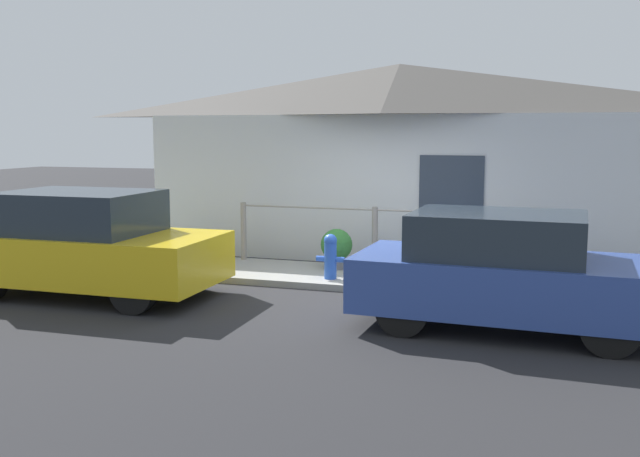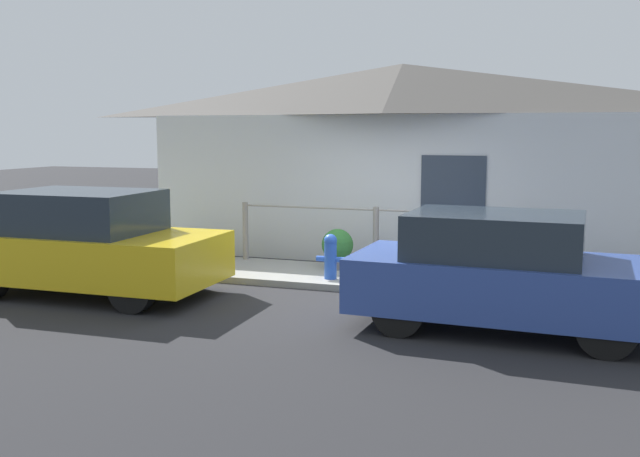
% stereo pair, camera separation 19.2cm
% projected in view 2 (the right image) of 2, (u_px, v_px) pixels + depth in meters
% --- Properties ---
extents(ground_plane, '(60.00, 60.00, 0.00)m').
position_uv_depth(ground_plane, '(349.00, 293.00, 10.58)').
color(ground_plane, '#262628').
extents(sidewalk, '(24.00, 1.69, 0.10)m').
position_uv_depth(sidewalk, '(364.00, 278.00, 11.37)').
color(sidewalk, gray).
rests_on(sidewalk, ground_plane).
extents(house, '(9.66, 2.23, 3.63)m').
position_uv_depth(house, '(401.00, 102.00, 13.24)').
color(house, silver).
rests_on(house, ground_plane).
extents(fence, '(4.90, 0.10, 1.02)m').
position_uv_depth(fence, '(376.00, 234.00, 11.93)').
color(fence, gray).
rests_on(fence, sidewalk).
extents(car_left, '(3.83, 1.82, 1.52)m').
position_uv_depth(car_left, '(87.00, 244.00, 10.40)').
color(car_left, gold).
rests_on(car_left, ground_plane).
extents(car_right, '(3.70, 1.77, 1.42)m').
position_uv_depth(car_right, '(503.00, 273.00, 8.50)').
color(car_right, '#2D4793').
rests_on(car_right, ground_plane).
extents(fire_hydrant, '(0.45, 0.20, 0.70)m').
position_uv_depth(fire_hydrant, '(330.00, 255.00, 11.04)').
color(fire_hydrant, blue).
rests_on(fire_hydrant, sidewalk).
extents(potted_plant_near_hydrant, '(0.53, 0.53, 0.67)m').
position_uv_depth(potted_plant_near_hydrant, '(337.00, 247.00, 11.84)').
color(potted_plant_near_hydrant, slate).
rests_on(potted_plant_near_hydrant, sidewalk).
extents(potted_plant_by_fence, '(0.41, 0.41, 0.55)m').
position_uv_depth(potted_plant_by_fence, '(167.00, 239.00, 13.12)').
color(potted_plant_by_fence, '#9E5638').
rests_on(potted_plant_by_fence, sidewalk).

